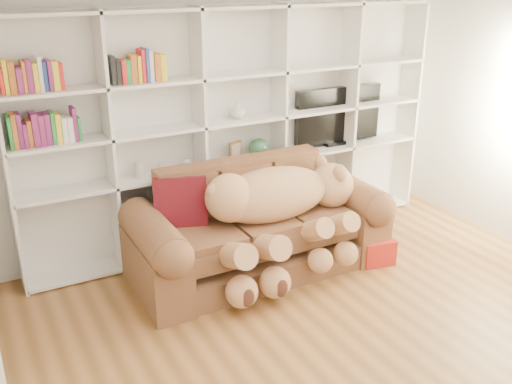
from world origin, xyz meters
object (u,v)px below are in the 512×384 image
teddy_bear (279,207)px  gift_box (375,249)px  sofa (257,232)px  tv (338,116)px

teddy_bear → gift_box: teddy_bear is taller
sofa → tv: (1.40, 0.72, 0.80)m
teddy_bear → tv: tv is taller
sofa → teddy_bear: size_ratio=1.43×
sofa → teddy_bear: (0.11, -0.20, 0.31)m
tv → gift_box: bearing=-105.7°
sofa → teddy_bear: bearing=-60.7°
teddy_bear → gift_box: (0.97, -0.23, -0.56)m
teddy_bear → gift_box: size_ratio=5.23×
sofa → gift_box: bearing=-22.0°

